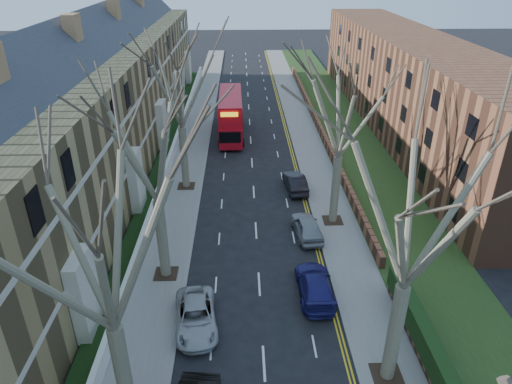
{
  "coord_description": "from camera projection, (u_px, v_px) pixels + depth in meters",
  "views": [
    {
      "loc": [
        -0.88,
        -6.72,
        17.56
      ],
      "look_at": [
        0.01,
        21.26,
        2.97
      ],
      "focal_mm": 32.0,
      "sensor_mm": 36.0,
      "label": 1
    }
  ],
  "objects": [
    {
      "name": "car_left_far",
      "position": [
        196.0,
        316.0,
        24.01
      ],
      "size": [
        2.65,
        4.82,
        1.28
      ],
      "primitive_type": "imported",
      "rotation": [
        0.0,
        0.0,
        0.12
      ],
      "color": "#A7A8AC",
      "rests_on": "ground"
    },
    {
      "name": "pavement_right",
      "position": [
        307.0,
        139.0,
        48.81
      ],
      "size": [
        3.0,
        102.0,
        0.12
      ],
      "primitive_type": "cube",
      "color": "slate",
      "rests_on": "ground"
    },
    {
      "name": "flats_right",
      "position": [
        407.0,
        83.0,
        50.4
      ],
      "size": [
        13.97,
        54.0,
        10.0
      ],
      "color": "brown",
      "rests_on": "ground"
    },
    {
      "name": "double_decker_bus",
      "position": [
        231.0,
        116.0,
        49.02
      ],
      "size": [
        2.79,
        10.5,
        4.4
      ],
      "rotation": [
        0.0,
        0.0,
        3.16
      ],
      "color": "#B30C19",
      "rests_on": "ground"
    },
    {
      "name": "pavement_left",
      "position": [
        194.0,
        140.0,
        48.47
      ],
      "size": [
        3.0,
        102.0,
        0.12
      ],
      "primitive_type": "cube",
      "color": "slate",
      "rests_on": "ground"
    },
    {
      "name": "tree_left_mid",
      "position": [
        96.0,
        232.0,
        14.84
      ],
      "size": [
        10.5,
        10.5,
        14.71
      ],
      "color": "#68604A",
      "rests_on": "ground"
    },
    {
      "name": "terrace_left",
      "position": [
        92.0,
        115.0,
        38.63
      ],
      "size": [
        9.7,
        78.0,
        13.6
      ],
      "color": "olive",
      "rests_on": "ground"
    },
    {
      "name": "car_right_far",
      "position": [
        295.0,
        182.0,
        38.05
      ],
      "size": [
        1.88,
        4.38,
        1.4
      ],
      "primitive_type": "imported",
      "rotation": [
        0.0,
        0.0,
        3.24
      ],
      "color": "black",
      "rests_on": "ground"
    },
    {
      "name": "car_right_near",
      "position": [
        315.0,
        285.0,
        26.22
      ],
      "size": [
        1.95,
        4.76,
        1.38
      ],
      "primitive_type": "imported",
      "rotation": [
        0.0,
        0.0,
        3.15
      ],
      "color": "navy",
      "rests_on": "ground"
    },
    {
      "name": "tree_left_dist",
      "position": [
        178.0,
        74.0,
        34.34
      ],
      "size": [
        10.5,
        10.5,
        14.71
      ],
      "color": "#68604A",
      "rests_on": "ground"
    },
    {
      "name": "tree_right_far",
      "position": [
        343.0,
        100.0,
        29.49
      ],
      "size": [
        10.15,
        10.15,
        14.22
      ],
      "color": "#68604A",
      "rests_on": "ground"
    },
    {
      "name": "tree_left_far",
      "position": [
        150.0,
        134.0,
        23.85
      ],
      "size": [
        10.15,
        10.15,
        14.22
      ],
      "color": "#68604A",
      "rests_on": "ground"
    },
    {
      "name": "car_right_mid",
      "position": [
        307.0,
        227.0,
        31.82
      ],
      "size": [
        2.13,
        4.35,
        1.43
      ],
      "primitive_type": "imported",
      "rotation": [
        0.0,
        0.0,
        3.25
      ],
      "color": "gray",
      "rests_on": "ground"
    },
    {
      "name": "front_wall_left",
      "position": [
        168.0,
        167.0,
        41.07
      ],
      "size": [
        0.3,
        78.0,
        1.0
      ],
      "color": "white",
      "rests_on": "ground"
    },
    {
      "name": "tree_right_mid",
      "position": [
        420.0,
        197.0,
        16.93
      ],
      "size": [
        10.5,
        10.5,
        14.71
      ],
      "color": "#68604A",
      "rests_on": "ground"
    },
    {
      "name": "grass_verge_right",
      "position": [
        348.0,
        138.0,
        48.89
      ],
      "size": [
        6.0,
        102.0,
        0.06
      ],
      "color": "#203914",
      "rests_on": "ground"
    }
  ]
}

